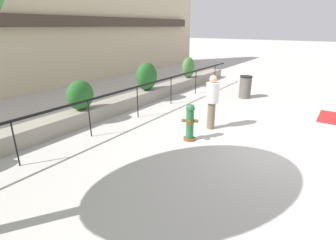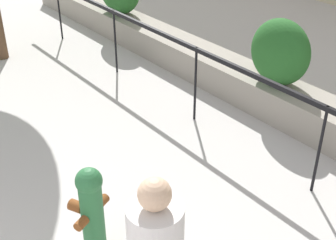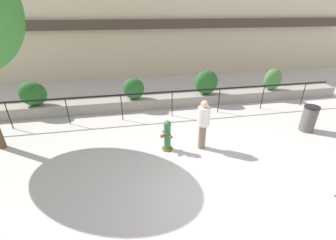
{
  "view_description": "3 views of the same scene",
  "coord_description": "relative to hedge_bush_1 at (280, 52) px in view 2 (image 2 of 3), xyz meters",
  "views": [
    {
      "loc": [
        -6.8,
        -1.12,
        3.13
      ],
      "look_at": [
        -0.59,
        3.17,
        0.41
      ],
      "focal_mm": 28.0,
      "sensor_mm": 36.0,
      "label": 1
    },
    {
      "loc": [
        2.39,
        0.84,
        3.58
      ],
      "look_at": [
        -1.21,
        3.66,
        0.87
      ],
      "focal_mm": 50.0,
      "sensor_mm": 36.0,
      "label": 2
    },
    {
      "loc": [
        -1.84,
        -3.9,
        4.3
      ],
      "look_at": [
        -0.43,
        3.56,
        0.49
      ],
      "focal_mm": 24.0,
      "sensor_mm": 36.0,
      "label": 3
    }
  ],
  "objects": [
    {
      "name": "fence_railing_segment",
      "position": [
        1.56,
        -1.1,
        0.03
      ],
      "size": [
        15.0,
        0.05,
        1.15
      ],
      "color": "black",
      "rests_on": "ground"
    },
    {
      "name": "hedge_bush_1",
      "position": [
        0.0,
        0.0,
        0.0
      ],
      "size": [
        0.96,
        0.65,
        0.98
      ],
      "primitive_type": "ellipsoid",
      "color": "#235B23",
      "rests_on": "planter_wall_low"
    },
    {
      "name": "fire_hydrant",
      "position": [
        0.88,
        -3.66,
        -0.44
      ],
      "size": [
        0.48,
        0.47,
        1.08
      ],
      "color": "brown",
      "rests_on": "ground"
    }
  ]
}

